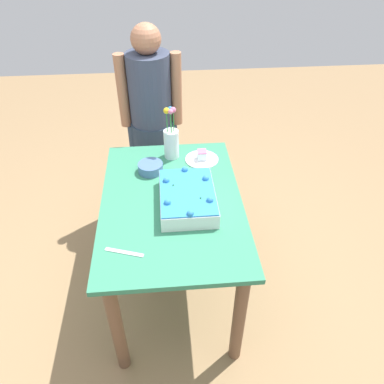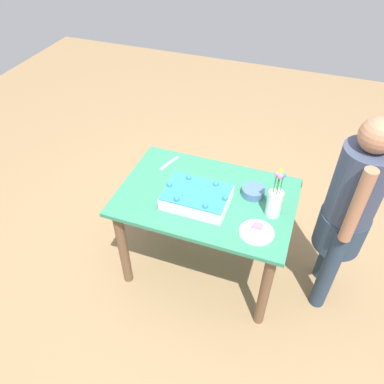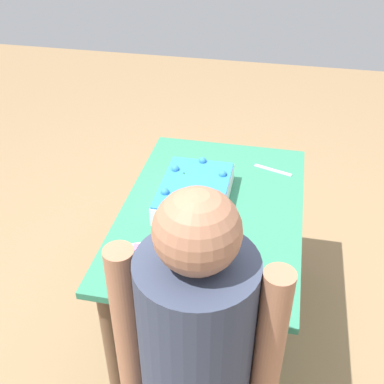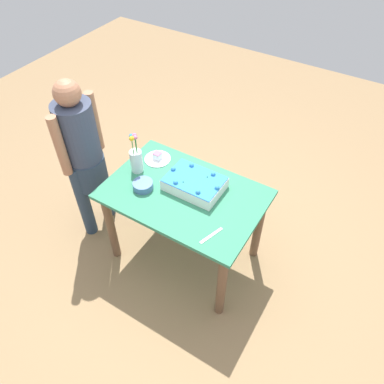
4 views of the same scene
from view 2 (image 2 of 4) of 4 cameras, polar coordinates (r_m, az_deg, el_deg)
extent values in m
plane|color=#92734E|center=(3.10, 1.83, -11.11)|extent=(8.00, 8.00, 0.00)
cube|color=#327F5D|center=(2.53, 2.20, -0.80)|extent=(1.18, 0.79, 0.03)
cylinder|color=brown|center=(2.97, 13.51, -4.59)|extent=(0.07, 0.07, 0.74)
cylinder|color=brown|center=(3.15, -5.10, -0.03)|extent=(0.07, 0.07, 0.74)
cylinder|color=brown|center=(2.56, 11.04, -14.50)|extent=(0.07, 0.07, 0.74)
cylinder|color=brown|center=(2.77, -10.46, -8.41)|extent=(0.07, 0.07, 0.74)
cube|color=white|center=(2.44, 0.70, -0.88)|extent=(0.42, 0.30, 0.09)
cube|color=#2D7CC0|center=(2.41, 0.71, -0.06)|extent=(0.41, 0.29, 0.01)
sphere|color=#2D7CC0|center=(2.45, -3.48, 1.11)|extent=(0.04, 0.04, 0.04)
sphere|color=#2D7CC0|center=(2.35, -2.37, -1.08)|extent=(0.04, 0.04, 0.04)
sphere|color=#2D7CC0|center=(2.30, 2.03, -2.18)|extent=(0.04, 0.04, 0.04)
sphere|color=#2D7CC0|center=(2.36, 5.06, -0.95)|extent=(0.04, 0.04, 0.04)
sphere|color=#2D7CC0|center=(2.46, 3.66, 1.22)|extent=(0.04, 0.04, 0.04)
sphere|color=#2D7CC0|center=(2.50, -0.50, 2.19)|extent=(0.04, 0.04, 0.04)
cone|color=#2D8438|center=(2.38, -1.42, -0.55)|extent=(0.02, 0.02, 0.02)
cone|color=#2D8438|center=(2.44, 2.44, 0.86)|extent=(0.02, 0.02, 0.02)
cylinder|color=white|center=(2.31, 9.81, -6.08)|extent=(0.21, 0.21, 0.01)
cube|color=white|center=(2.29, 9.90, -5.56)|extent=(0.06, 0.06, 0.05)
cube|color=#D86697|center=(2.27, 9.99, -5.06)|extent=(0.06, 0.06, 0.01)
cube|color=silver|center=(2.79, -3.49, 4.44)|extent=(0.08, 0.19, 0.00)
cylinder|color=silver|center=(2.38, 12.42, -1.71)|extent=(0.10, 0.10, 0.19)
cylinder|color=#2D8438|center=(2.27, 12.55, 1.36)|extent=(0.01, 0.01, 0.14)
sphere|color=pink|center=(2.23, 12.81, 2.73)|extent=(0.03, 0.03, 0.03)
cylinder|color=#2D8438|center=(2.26, 13.01, 0.97)|extent=(0.01, 0.01, 0.14)
sphere|color=#D9688E|center=(2.21, 13.29, 2.34)|extent=(0.04, 0.04, 0.04)
cylinder|color=#2D8438|center=(2.27, 13.49, 1.15)|extent=(0.01, 0.01, 0.14)
sphere|color=#2C79BB|center=(2.23, 13.77, 2.52)|extent=(0.03, 0.03, 0.03)
cylinder|color=#2D8438|center=(2.29, 13.00, 1.59)|extent=(0.01, 0.01, 0.14)
sphere|color=gold|center=(2.24, 13.27, 2.96)|extent=(0.04, 0.04, 0.04)
cylinder|color=#486999|center=(2.54, 9.30, 0.08)|extent=(0.15, 0.15, 0.06)
cylinder|color=#28394E|center=(2.92, 20.52, -7.14)|extent=(0.11, 0.11, 0.78)
cylinder|color=#28394E|center=(2.75, 20.12, -11.06)|extent=(0.11, 0.11, 0.78)
cylinder|color=#28394E|center=(2.64, 21.70, -5.33)|extent=(0.31, 0.32, 0.28)
cylinder|color=#363F55|center=(2.39, 23.96, 0.87)|extent=(0.30, 0.30, 0.52)
sphere|color=#A66D4F|center=(2.20, 26.47, 7.72)|extent=(0.20, 0.20, 0.20)
cylinder|color=#A66D4F|center=(2.54, 24.08, 3.50)|extent=(0.08, 0.08, 0.52)
cylinder|color=#A66D4F|center=(2.25, 23.83, -2.10)|extent=(0.08, 0.08, 0.52)
camera|label=1|loc=(2.83, -34.76, 28.76)|focal=35.00mm
camera|label=3|loc=(2.37, 51.36, 17.39)|focal=45.00mm
camera|label=4|loc=(3.77, -7.85, 46.36)|focal=35.00mm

